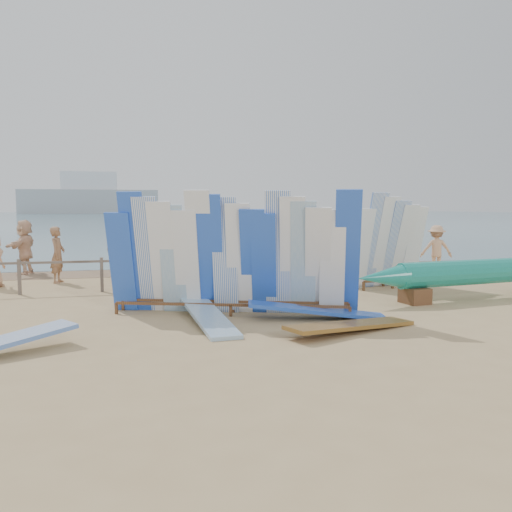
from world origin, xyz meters
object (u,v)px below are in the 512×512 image
object	(u,v)px
beachgoer_extra_0	(436,249)
beachgoer_6	(184,251)
flat_board_a	(209,324)
stroller	(208,271)
side_surfboard_rack	(388,245)
vendor_table	(303,286)
beach_chair_right	(226,275)
beach_chair_left	(207,276)
beachgoer_9	(355,245)
beachgoer_4	(118,250)
flat_board_d	(317,319)
outrigger_canoe	(478,274)
beachgoer_10	(390,250)
beachgoer_1	(58,255)
beachgoer_11	(25,247)
flat_board_c	(351,331)
main_surfboard_rack	(232,259)

from	to	relation	value
beachgoer_extra_0	beachgoer_6	distance (m)	8.47
flat_board_a	stroller	size ratio (longest dim) A/B	2.80
side_surfboard_rack	stroller	size ratio (longest dim) A/B	2.68
flat_board_a	beachgoer_6	size ratio (longest dim) A/B	1.57
vendor_table	beach_chair_right	distance (m)	3.61
beach_chair_left	beachgoer_9	distance (m)	5.68
beachgoer_4	beachgoer_6	bearing A→B (deg)	-127.07
flat_board_a	beachgoer_9	distance (m)	9.25
beachgoer_9	beachgoer_6	xyz separation A→B (m)	(-5.82, -0.29, -0.06)
flat_board_d	side_surfboard_rack	bearing A→B (deg)	-31.43
stroller	beachgoer_6	size ratio (longest dim) A/B	0.56
stroller	outrigger_canoe	bearing A→B (deg)	-15.56
beachgoer_10	stroller	bearing A→B (deg)	175.89
flat_board_d	flat_board_a	distance (m)	2.13
beachgoer_1	beachgoer_11	size ratio (longest dim) A/B	0.91
beach_chair_right	beachgoer_extra_0	world-z (taller)	beachgoer_extra_0
flat_board_c	flat_board_a	xyz separation A→B (m)	(-2.37, 1.22, 0.00)
main_surfboard_rack	beachgoer_extra_0	world-z (taller)	main_surfboard_rack
main_surfboard_rack	flat_board_c	distance (m)	2.92
beachgoer_1	beachgoer_extra_0	bearing A→B (deg)	-80.14
flat_board_d	beachgoer_9	bearing A→B (deg)	-17.32
beachgoer_extra_0	beachgoer_4	bearing A→B (deg)	19.22
stroller	beachgoer_4	size ratio (longest dim) A/B	0.53
outrigger_canoe	stroller	size ratio (longest dim) A/B	6.94
vendor_table	beach_chair_left	xyz separation A→B (m)	(-1.86, 2.97, -0.09)
vendor_table	beachgoer_4	bearing A→B (deg)	125.04
beachgoer_10	main_surfboard_rack	bearing A→B (deg)	-151.70
beach_chair_left	flat_board_d	bearing A→B (deg)	-61.82
outrigger_canoe	beachgoer_6	bearing A→B (deg)	133.03
beachgoer_6	flat_board_a	bearing A→B (deg)	-151.51
vendor_table	beachgoer_10	size ratio (longest dim) A/B	0.64
beach_chair_right	beachgoer_4	world-z (taller)	beachgoer_4
flat_board_c	beachgoer_4	world-z (taller)	beachgoer_4
vendor_table	beachgoer_9	xyz separation A→B (m)	(3.49, 4.76, 0.58)
flat_board_a	beachgoer_1	size ratio (longest dim) A/B	1.64
beachgoer_9	beachgoer_4	distance (m)	7.77
side_surfboard_rack	beach_chair_left	xyz separation A→B (m)	(-4.76, 1.66, -0.91)
stroller	beachgoer_1	xyz separation A→B (m)	(-4.21, 1.33, 0.43)
beachgoer_6	beachgoer_9	bearing A→B (deg)	-56.33
beach_chair_left	beachgoer_4	size ratio (longest dim) A/B	0.47
beachgoer_10	beachgoer_1	xyz separation A→B (m)	(-10.36, 0.53, 0.02)
beachgoer_4	vendor_table	bearing A→B (deg)	-170.39
outrigger_canoe	flat_board_d	bearing A→B (deg)	-171.02
beach_chair_right	stroller	size ratio (longest dim) A/B	0.81
vendor_table	flat_board_d	bearing A→B (deg)	-109.87
vendor_table	flat_board_c	bearing A→B (deg)	-101.91
outrigger_canoe	flat_board_c	size ratio (longest dim) A/B	2.48
vendor_table	beachgoer_9	size ratio (longest dim) A/B	0.55
main_surfboard_rack	beachgoer_1	world-z (taller)	main_surfboard_rack
main_surfboard_rack	beachgoer_9	distance (m)	8.19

